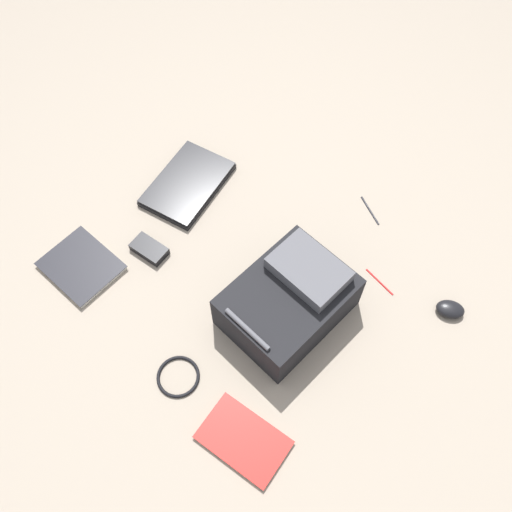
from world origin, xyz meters
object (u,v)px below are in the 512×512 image
computer_mouse (450,309)px  cable_coil (178,377)px  backpack (289,300)px  pen_black (380,282)px  book_blue (244,440)px  book_manual (81,266)px  power_brick (149,249)px  laptop (188,184)px  pen_blue (370,210)px

computer_mouse → cable_coil: (0.86, -0.41, -0.01)m
backpack → pen_black: 0.36m
book_blue → pen_black: bearing=-171.1°
book_manual → power_brick: (-0.23, 0.10, 0.01)m
book_blue → cable_coil: book_blue is taller
cable_coil → pen_black: size_ratio=1.07×
backpack → pen_black: backpack is taller
laptop → book_blue: size_ratio=1.37×
backpack → power_brick: size_ratio=3.30×
computer_mouse → cable_coil: size_ratio=0.69×
backpack → book_manual: size_ratio=1.50×
book_manual → pen_black: bearing=136.9°
backpack → laptop: backpack is taller
laptop → cable_coil: 0.77m
book_blue → pen_black: 0.73m
laptop → book_manual: (0.51, 0.05, -0.01)m
backpack → book_blue: bearing=31.1°
book_blue → pen_blue: 0.98m
book_manual → cable_coil: book_manual is taller
laptop → book_manual: laptop is taller
book_manual → computer_mouse: bearing=132.4°
pen_blue → cable_coil: bearing=3.6°
cable_coil → pen_black: cable_coil is taller
power_brick → cable_coil: bearing=66.2°
computer_mouse → book_manual: bearing=95.3°
pen_black → pen_blue: 0.31m
computer_mouse → pen_blue: (-0.10, -0.47, -0.02)m
book_manual → book_blue: book_manual is taller
cable_coil → power_brick: (-0.20, -0.45, 0.01)m
computer_mouse → cable_coil: bearing=117.1°
backpack → pen_blue: 0.54m
book_manual → book_blue: size_ratio=0.96×
book_manual → computer_mouse: (-0.88, 0.97, 0.01)m
cable_coil → power_brick: power_brick is taller
backpack → cable_coil: size_ratio=3.09×
backpack → computer_mouse: (-0.43, 0.36, -0.08)m
cable_coil → backpack: bearing=172.8°
book_manual → cable_coil: size_ratio=2.05×
book_blue → power_brick: bearing=-102.3°
pen_black → laptop: bearing=-70.9°
backpack → pen_black: size_ratio=3.30×
book_blue → power_brick: 0.76m
book_blue → power_brick: size_ratio=2.28×
book_manual → cable_coil: bearing=92.9°
book_manual → pen_blue: 1.10m
computer_mouse → power_brick: 1.09m
backpack → pen_blue: backpack is taller
book_blue → cable_coil: 0.29m
book_manual → power_brick: 0.25m
book_manual → pen_blue: bearing=153.2°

